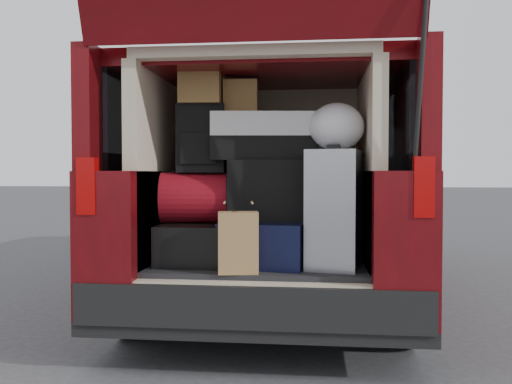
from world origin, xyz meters
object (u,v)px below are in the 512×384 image
kraft_bag (238,242)px  black_soft_case (271,190)px  twotone_duffel (264,137)px  backpack (201,139)px  black_hardshell (200,242)px  red_duffel (200,198)px  silver_roller (335,209)px  navy_hardshell (269,242)px

kraft_bag → black_soft_case: (0.15, 0.36, 0.27)m
twotone_duffel → black_soft_case: bearing=-47.8°
kraft_bag → backpack: (-0.28, 0.36, 0.58)m
black_hardshell → black_soft_case: bearing=1.1°
black_hardshell → red_duffel: (0.00, 0.01, 0.27)m
silver_roller → red_duffel: bearing=-176.8°
red_duffel → backpack: bearing=16.9°
navy_hardshell → red_duffel: bearing=-174.3°
navy_hardshell → black_soft_case: (0.01, 0.02, 0.31)m
navy_hardshell → twotone_duffel: 0.63m
red_duffel → black_soft_case: (0.43, 0.00, 0.05)m
silver_roller → black_soft_case: 0.41m
kraft_bag → twotone_duffel: twotone_duffel is taller
kraft_bag → backpack: size_ratio=0.81×
silver_roller → backpack: backpack is taller
black_soft_case → navy_hardshell: bearing=-119.6°
black_hardshell → navy_hardshell: (0.42, -0.01, 0.01)m
black_soft_case → twotone_duffel: (-0.05, 0.04, 0.32)m
red_duffel → backpack: backpack is taller
backpack → twotone_duffel: (0.38, 0.04, 0.01)m
navy_hardshell → kraft_bag: size_ratio=1.77×
silver_roller → red_duffel: (-0.81, 0.10, 0.06)m
kraft_bag → red_duffel: 0.51m
silver_roller → twotone_duffel: size_ratio=1.06×
black_soft_case → red_duffel: bearing=176.9°
navy_hardshell → red_duffel: red_duffel is taller
twotone_duffel → navy_hardshell: bearing=-66.8°
kraft_bag → black_soft_case: 0.47m
black_hardshell → navy_hardshell: 0.42m
black_hardshell → silver_roller: 0.85m
kraft_bag → twotone_duffel: 0.72m
black_hardshell → kraft_bag: 0.45m
black_hardshell → black_soft_case: black_soft_case is taller
black_hardshell → twotone_duffel: twotone_duffel is taller
red_duffel → backpack: 0.36m
kraft_bag → backpack: backpack is taller
navy_hardshell → backpack: backpack is taller
backpack → kraft_bag: bearing=-57.2°
kraft_bag → red_duffel: (-0.29, 0.36, 0.22)m
navy_hardshell → silver_roller: 0.45m
black_hardshell → silver_roller: silver_roller is taller
black_soft_case → black_hardshell: bearing=178.3°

